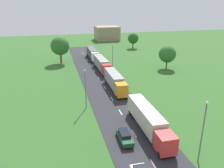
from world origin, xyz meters
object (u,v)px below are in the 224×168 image
(truck_fourth, at_px, (92,53))
(car_second, at_px, (125,136))
(lamppost_second, at_px, (85,87))
(distant_building, at_px, (107,33))
(lamppost_third, at_px, (113,55))
(truck_lead, at_px, (148,119))
(tree_oak, at_px, (133,38))
(truck_second, at_px, (115,81))
(lamppost_lead, at_px, (203,130))
(truck_third, at_px, (102,64))
(tree_maple, at_px, (60,46))
(tree_birch, at_px, (167,54))

(truck_fourth, distance_m, car_second, 53.96)
(lamppost_second, xyz_separation_m, distant_building, (23.81, 83.59, -0.77))
(car_second, xyz_separation_m, lamppost_third, (8.18, 38.86, 3.57))
(truck_lead, height_order, tree_oak, tree_oak)
(truck_second, xyz_separation_m, lamppost_lead, (3.83, -28.26, 2.64))
(truck_third, distance_m, tree_maple, 17.55)
(truck_second, xyz_separation_m, tree_maple, (-11.56, 28.75, 3.81))
(truck_third, height_order, car_second, truck_third)
(distant_building, bearing_deg, car_second, -101.61)
(tree_birch, bearing_deg, truck_fourth, 137.58)
(truck_third, relative_size, lamppost_third, 1.75)
(lamppost_lead, height_order, lamppost_second, lamppost_lead)
(truck_fourth, xyz_separation_m, tree_maple, (-11.62, -3.69, 3.83))
(truck_second, relative_size, tree_birch, 1.81)
(truck_lead, relative_size, lamppost_third, 1.86)
(truck_third, xyz_separation_m, lamppost_third, (3.73, 1.23, 2.20))
(tree_maple, bearing_deg, lamppost_third, -35.86)
(truck_third, distance_m, lamppost_lead, 44.79)
(lamppost_third, height_order, tree_maple, tree_maple)
(truck_third, xyz_separation_m, truck_fourth, (-0.16, 16.13, -0.01))
(truck_second, xyz_separation_m, car_second, (-4.23, -21.33, -1.37))
(car_second, relative_size, tree_maple, 0.51)
(truck_second, distance_m, truck_fourth, 32.44)
(lamppost_third, height_order, distant_building, lamppost_third)
(truck_lead, relative_size, truck_second, 1.10)
(truck_second, height_order, truck_fourth, truck_second)
(truck_fourth, distance_m, tree_oak, 26.95)
(lamppost_second, distance_m, tree_oak, 64.29)
(lamppost_second, relative_size, tree_oak, 1.16)
(tree_birch, xyz_separation_m, tree_maple, (-32.22, 15.13, 1.36))
(lamppost_third, distance_m, tree_oak, 35.60)
(truck_second, relative_size, lamppost_lead, 1.52)
(truck_fourth, distance_m, tree_birch, 28.01)
(truck_lead, height_order, truck_second, truck_second)
(truck_third, height_order, truck_fourth, truck_third)
(truck_second, distance_m, tree_maple, 31.22)
(truck_lead, distance_m, lamppost_lead, 9.75)
(car_second, xyz_separation_m, lamppost_second, (-4.00, 12.82, 3.65))
(truck_fourth, relative_size, tree_oak, 2.00)
(truck_second, bearing_deg, tree_birch, 33.39)
(car_second, distance_m, tree_oak, 74.49)
(truck_second, relative_size, lamppost_second, 1.66)
(tree_maple, bearing_deg, truck_third, -46.55)
(truck_lead, distance_m, tree_oak, 71.33)
(tree_birch, distance_m, tree_maple, 35.62)
(tree_maple, height_order, distant_building, tree_maple)
(truck_lead, xyz_separation_m, car_second, (-4.51, -1.74, -1.32))
(lamppost_second, relative_size, lamppost_third, 1.02)
(truck_third, bearing_deg, truck_second, -90.77)
(car_second, height_order, distant_building, distant_building)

